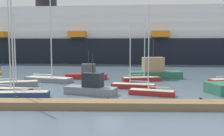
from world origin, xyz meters
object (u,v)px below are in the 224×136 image
sailboat_2 (12,84)px  channel_buoy_0 (0,73)px  sailboat_3 (19,93)px  fishing_boat_2 (91,87)px  fishing_boat_3 (154,71)px  cruise_ship (120,38)px  sailboat_0 (49,78)px  sailboat_1 (133,85)px  fishing_boat_0 (87,74)px  sailboat_7 (152,91)px  sailboat_5 (141,78)px  sailboat_6 (7,89)px

sailboat_2 → channel_buoy_0: bearing=102.6°
sailboat_3 → fishing_boat_2: (6.61, 2.14, 0.26)m
fishing_boat_3 → cruise_ship: 35.12m
sailboat_2 → sailboat_0: bearing=42.9°
sailboat_1 → fishing_boat_0: size_ratio=1.19×
fishing_boat_0 → channel_buoy_0: 15.86m
sailboat_2 → cruise_ship: bearing=56.0°
sailboat_3 → fishing_boat_3: sailboat_3 is taller
fishing_boat_3 → fishing_boat_2: bearing=50.8°
sailboat_2 → fishing_boat_3: 19.82m
sailboat_0 → channel_buoy_0: size_ratio=7.81×
sailboat_7 → fishing_boat_3: sailboat_7 is taller
fishing_boat_3 → sailboat_1: bearing=61.7°
fishing_boat_3 → cruise_ship: bearing=-87.3°
fishing_boat_3 → cruise_ship: size_ratio=0.07×
sailboat_1 → cruise_ship: (-1.55, 43.01, 6.34)m
sailboat_7 → fishing_boat_3: size_ratio=1.14×
sailboat_1 → fishing_boat_2: bearing=50.1°
fishing_boat_0 → sailboat_1: bearing=-47.9°
sailboat_1 → cruise_ship: 43.50m
sailboat_5 → sailboat_0: bearing=169.8°
sailboat_2 → fishing_boat_2: bearing=-37.1°
sailboat_3 → fishing_boat_3: 20.57m
sailboat_5 → sailboat_6: (-14.73, -8.90, 0.02)m
sailboat_0 → sailboat_3: 10.64m
sailboat_3 → fishing_boat_3: bearing=-140.6°
sailboat_0 → sailboat_6: sailboat_0 is taller
sailboat_3 → cruise_ship: (9.52, 48.68, 6.21)m
sailboat_0 → cruise_ship: (9.67, 38.05, 6.16)m
sailboat_6 → sailboat_2: bearing=111.1°
fishing_boat_0 → sailboat_2: bearing=-130.1°
sailboat_2 → fishing_boat_2: size_ratio=1.56×
sailboat_0 → sailboat_3: (0.16, -10.64, -0.04)m
sailboat_5 → sailboat_7: (0.18, -9.56, -0.01)m
channel_buoy_0 → fishing_boat_0: bearing=-16.8°
sailboat_3 → fishing_boat_3: (14.68, 14.40, 0.62)m
sailboat_7 → sailboat_0: bearing=-17.3°
sailboat_1 → cruise_ship: size_ratio=0.06×
sailboat_7 → sailboat_3: bearing=25.4°
channel_buoy_0 → cruise_ship: 36.98m
sailboat_7 → fishing_boat_0: size_ratio=1.48×
sailboat_1 → channel_buoy_0: sailboat_1 is taller
sailboat_3 → fishing_boat_2: size_ratio=1.81×
sailboat_2 → sailboat_7: (15.72, -3.62, -0.08)m
sailboat_3 → cruise_ship: size_ratio=0.08×
fishing_boat_2 → fishing_boat_3: bearing=74.1°
sailboat_2 → channel_buoy_0: 14.72m
sailboat_0 → fishing_boat_2: (6.77, -8.50, 0.22)m
sailboat_2 → sailboat_6: 3.08m
fishing_boat_2 → sailboat_7: bearing=15.2°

